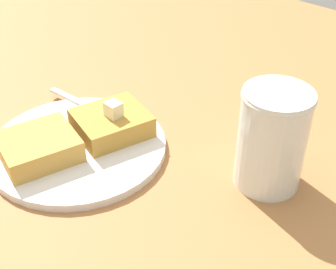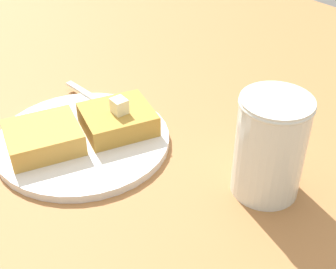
{
  "view_description": "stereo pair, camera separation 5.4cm",
  "coord_description": "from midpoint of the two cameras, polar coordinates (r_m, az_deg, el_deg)",
  "views": [
    {
      "loc": [
        33.7,
        43.34,
        38.59
      ],
      "look_at": [
        1.31,
        13.53,
        6.92
      ],
      "focal_mm": 50.0,
      "sensor_mm": 36.0,
      "label": 1
    },
    {
      "loc": [
        29.8,
        47.09,
        38.59
      ],
      "look_at": [
        1.31,
        13.53,
        6.92
      ],
      "focal_mm": 50.0,
      "sensor_mm": 36.0,
      "label": 2
    }
  ],
  "objects": [
    {
      "name": "table_surface",
      "position": [
        0.67,
        -10.16,
        1.02
      ],
      "size": [
        120.29,
        120.29,
        2.42
      ],
      "primitive_type": "cube",
      "color": "#A16A3B",
      "rests_on": "ground"
    },
    {
      "name": "plate",
      "position": [
        0.6,
        -13.46,
        -1.52
      ],
      "size": [
        22.16,
        22.16,
        1.03
      ],
      "color": "silver",
      "rests_on": "table_surface"
    },
    {
      "name": "toast_slice_left",
      "position": [
        0.61,
        -9.46,
        1.3
      ],
      "size": [
        10.59,
        9.98,
        2.8
      ],
      "primitive_type": "cube",
      "rotation": [
        0.0,
        0.0,
        -0.28
      ],
      "color": "#B38533",
      "rests_on": "plate"
    },
    {
      "name": "toast_slice_middle",
      "position": [
        0.59,
        -18.09,
        -1.53
      ],
      "size": [
        10.59,
        9.98,
        2.8
      ],
      "primitive_type": "cube",
      "rotation": [
        0.0,
        0.0,
        -0.28
      ],
      "color": "gold",
      "rests_on": "plate"
    },
    {
      "name": "butter_pat_primary",
      "position": [
        0.59,
        -9.3,
        2.97
      ],
      "size": [
        1.84,
        2.02,
        1.94
      ],
      "primitive_type": "cube",
      "rotation": [
        0.0,
        0.0,
        1.52
      ],
      "color": "beige",
      "rests_on": "toast_slice_left"
    },
    {
      "name": "fork",
      "position": [
        0.66,
        -11.21,
        2.91
      ],
      "size": [
        2.68,
        16.06,
        0.36
      ],
      "color": "silver",
      "rests_on": "plate"
    },
    {
      "name": "syrup_jar",
      "position": [
        0.52,
        9.57,
        -1.24
      ],
      "size": [
        7.77,
        7.77,
        11.88
      ],
      "color": "#371307",
      "rests_on": "table_surface"
    }
  ]
}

